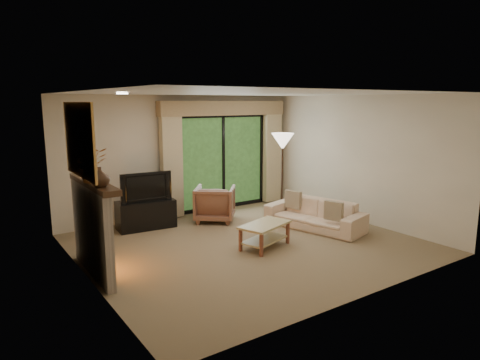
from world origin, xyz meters
TOP-DOWN VIEW (x-y plane):
  - floor at (0.00, 0.00)m, footprint 5.50×5.50m
  - ceiling at (0.00, 0.00)m, footprint 5.50×5.50m
  - wall_back at (0.00, 2.50)m, footprint 5.00×0.00m
  - wall_front at (0.00, -2.50)m, footprint 5.00×0.00m
  - wall_left at (-2.75, 0.00)m, footprint 0.00×5.00m
  - wall_right at (2.75, 0.00)m, footprint 0.00×5.00m
  - fireplace at (-2.63, 0.20)m, footprint 0.24×1.70m
  - mirror at (-2.71, 0.20)m, footprint 0.07×1.45m
  - sliding_door at (1.00, 2.45)m, footprint 2.26×0.10m
  - curtain_left at (-0.35, 2.34)m, footprint 0.45×0.18m
  - curtain_right at (2.35, 2.34)m, footprint 0.45×0.18m
  - cornice at (1.00, 2.36)m, footprint 3.20×0.24m
  - media_console at (-1.12, 1.95)m, footprint 1.15×0.59m
  - tv at (-1.12, 1.95)m, footprint 1.01×0.22m
  - armchair at (0.28, 1.64)m, footprint 1.12×1.12m
  - sofa at (1.61, 0.05)m, footprint 1.23×2.07m
  - pillow_near at (1.54, -0.51)m, footprint 0.18×0.37m
  - pillow_far at (1.54, 0.61)m, footprint 0.19×0.38m
  - coffee_table at (0.12, -0.28)m, footprint 1.05×0.78m
  - floor_lamp at (1.71, 1.18)m, footprint 0.62×0.62m
  - vase at (-2.61, -0.29)m, footprint 0.25×0.25m
  - branches at (-2.61, 0.11)m, footprint 0.48×0.43m

SIDE VIEW (x-z plane):
  - floor at x=0.00m, z-range 0.00..0.00m
  - coffee_table at x=0.12m, z-range 0.00..0.42m
  - media_console at x=-1.12m, z-range 0.00..0.55m
  - sofa at x=1.61m, z-range 0.00..0.57m
  - armchair at x=0.28m, z-range 0.00..0.74m
  - pillow_near at x=1.54m, z-range 0.30..0.66m
  - pillow_far at x=1.54m, z-range 0.30..0.67m
  - fireplace at x=-2.63m, z-range 0.00..1.37m
  - tv at x=-1.12m, z-range 0.55..1.13m
  - floor_lamp at x=1.71m, z-range 0.00..1.80m
  - sliding_door at x=1.00m, z-range 0.02..2.18m
  - curtain_left at x=-0.35m, z-range 0.02..2.38m
  - curtain_right at x=2.35m, z-range 0.02..2.38m
  - wall_back at x=0.00m, z-range -1.20..3.80m
  - wall_front at x=0.00m, z-range -1.20..3.80m
  - wall_left at x=-2.75m, z-range -1.20..3.80m
  - wall_right at x=2.75m, z-range -1.20..3.80m
  - vase at x=-2.61m, z-range 1.37..1.63m
  - branches at x=-2.61m, z-range 1.37..1.84m
  - mirror at x=-2.71m, z-range 1.44..2.46m
  - cornice at x=1.00m, z-range 2.16..2.48m
  - ceiling at x=0.00m, z-range 2.60..2.60m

